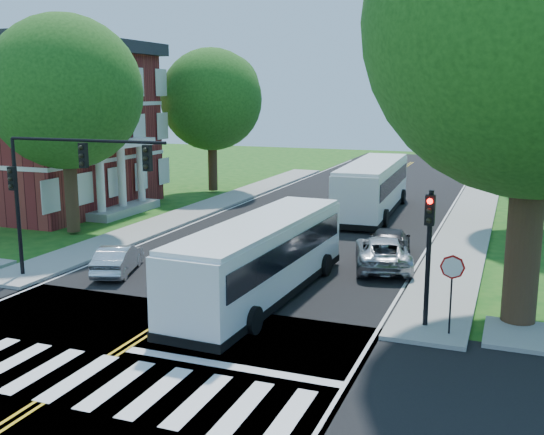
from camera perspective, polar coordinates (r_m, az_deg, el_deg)
The scene contains 22 objects.
ground at distance 18.73m, azimuth -15.99°, elevation -13.03°, with size 140.00×140.00×0.00m, color #134E15.
road at distance 34.07m, azimuth 2.41°, elevation -1.62°, with size 14.00×96.00×0.01m, color black.
cross_road at distance 18.73m, azimuth -15.99°, elevation -13.02°, with size 60.00×12.00×0.01m, color black.
center_line at distance 37.80m, azimuth 4.35°, elevation -0.35°, with size 0.36×70.00×0.01m, color gold.
edge_line_w at distance 40.23m, azimuth -4.96°, elevation 0.34°, with size 0.12×70.00×0.01m, color silver.
edge_line_e at distance 36.48m, azimuth 14.63°, elevation -1.11°, with size 0.12×70.00×0.01m, color silver.
crosswalk at distance 18.37m, azimuth -16.95°, elevation -13.53°, with size 12.60×3.00×0.01m, color silver.
stop_bar at distance 18.29m, azimuth -3.81°, elevation -13.15°, with size 6.60×0.40×0.01m, color silver.
sidewalk_nw at distance 43.52m, azimuth -5.01°, elevation 1.24°, with size 2.60×40.00×0.15m, color gray.
sidewalk_ne at distance 39.28m, azimuth 17.32°, elevation -0.30°, with size 2.60×40.00×0.15m, color gray.
tree_ne_big at distance 21.60m, azimuth 22.97°, elevation 15.84°, with size 10.80×10.80×14.91m.
tree_west_near at distance 35.26m, azimuth -18.04°, elevation 10.61°, with size 8.00×8.00×11.40m.
tree_west_far at distance 48.56m, azimuth -5.44°, elevation 10.47°, with size 7.60×7.60×10.67m.
tree_east_mid at distance 37.51m, azimuth 22.87°, elevation 10.79°, with size 8.40×8.40×11.93m.
signal_nw at distance 26.02m, azimuth -18.37°, elevation 3.61°, with size 7.15×0.46×5.66m.
signal_ne at distance 20.59m, azimuth 13.88°, elevation -2.01°, with size 0.30×0.46×4.40m.
stop_sign at distance 20.30m, azimuth 15.84°, elevation -5.02°, with size 0.76×0.08×2.53m.
bus_lead at distance 23.50m, azimuth -0.88°, elevation -3.58°, with size 3.10×11.46×2.94m.
bus_follow at distance 40.47m, azimuth 9.03°, elevation 2.77°, with size 3.46×12.69×3.26m.
hatchback at distance 27.65m, azimuth -13.64°, elevation -3.64°, with size 1.30×3.72×1.22m, color silver.
suv at distance 28.14m, azimuth 9.90°, elevation -3.07°, with size 2.30×4.99×1.39m, color #B1B2B8.
dark_sedan at distance 30.03m, azimuth 10.49°, elevation -2.22°, with size 1.89×4.64×1.35m, color black.
Camera 1 is at (10.57, -13.50, 7.54)m, focal length 42.00 mm.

